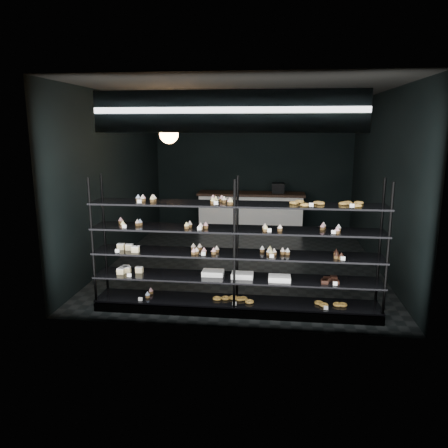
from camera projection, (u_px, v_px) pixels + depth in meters
The scene contains 5 objects.
room at pixel (245, 179), 8.26m from camera, with size 5.01×6.01×3.20m.
display_shelf at pixel (234, 269), 6.09m from camera, with size 4.00×0.50×1.91m.
signage at pixel (228, 111), 5.17m from camera, with size 3.30×0.05×0.50m.
pendant_lamp at pixel (169, 134), 7.37m from camera, with size 0.32×0.32×0.89m.
service_counter at pixel (251, 212), 10.92m from camera, with size 2.64×0.65×1.23m.
Camera 1 is at (0.58, -8.24, 2.56)m, focal length 35.00 mm.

